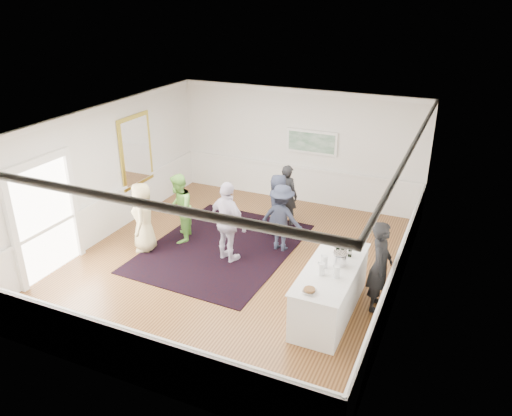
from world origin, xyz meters
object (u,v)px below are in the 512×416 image
at_px(serving_table, 330,290).
at_px(guest_green, 179,209).
at_px(guest_dark_a, 282,218).
at_px(guest_navy, 278,205).
at_px(guest_tan, 143,217).
at_px(guest_dark_b, 287,195).
at_px(guest_lilac, 228,222).
at_px(nut_bowl, 309,291).
at_px(ice_bucket, 340,259).
at_px(bartender, 380,266).

bearing_deg(serving_table, guest_green, 161.60).
height_order(guest_dark_a, guest_navy, guest_dark_a).
bearing_deg(guest_tan, guest_dark_b, 109.95).
relative_size(guest_lilac, guest_navy, 1.20).
relative_size(serving_table, guest_tan, 1.46).
bearing_deg(nut_bowl, ice_bucket, 78.65).
xyz_separation_m(guest_tan, guest_dark_a, (2.90, 1.29, -0.02)).
bearing_deg(guest_green, guest_lilac, 54.65).
distance_m(serving_table, bartender, 1.02).
bearing_deg(guest_dark_a, ice_bucket, 140.01).
xyz_separation_m(guest_dark_a, guest_navy, (-0.37, 0.72, -0.02)).
height_order(guest_navy, ice_bucket, guest_navy).
relative_size(guest_green, guest_dark_a, 1.05).
bearing_deg(guest_dark_a, serving_table, 136.18).
bearing_deg(guest_lilac, guest_tan, 30.51).
height_order(guest_dark_b, guest_navy, guest_dark_b).
distance_m(guest_dark_a, guest_navy, 0.81).
distance_m(guest_lilac, guest_navy, 1.76).
bearing_deg(serving_table, guest_navy, 128.33).
bearing_deg(guest_dark_a, guest_lilac, 51.46).
distance_m(bartender, nut_bowl, 1.73).
bearing_deg(guest_tan, guest_dark_a, 87.72).
relative_size(guest_green, nut_bowl, 6.82).
xyz_separation_m(guest_lilac, guest_navy, (0.52, 1.67, -0.15)).
height_order(bartender, nut_bowl, bartender).
distance_m(serving_table, guest_navy, 3.42).
relative_size(guest_dark_b, nut_bowl, 6.50).
bearing_deg(guest_lilac, guest_navy, -86.28).
relative_size(guest_lilac, guest_dark_b, 1.16).
height_order(guest_navy, nut_bowl, guest_navy).
bearing_deg(ice_bucket, guest_navy, 131.23).
relative_size(bartender, guest_navy, 1.15).
bearing_deg(guest_lilac, serving_table, -179.87).
bearing_deg(guest_green, ice_bucket, 52.51).
xyz_separation_m(bartender, guest_dark_b, (-2.89, 2.77, -0.10)).
height_order(bartender, guest_green, bartender).
xyz_separation_m(guest_lilac, nut_bowl, (2.52, -1.95, 0.08)).
bearing_deg(guest_tan, guest_navy, 102.23).
relative_size(bartender, guest_tan, 1.09).
relative_size(guest_green, ice_bucket, 6.47).
height_order(guest_tan, guest_green, guest_green).
bearing_deg(guest_navy, nut_bowl, 172.52).
distance_m(guest_dark_b, nut_bowl, 4.70).
bearing_deg(serving_table, nut_bowl, -96.78).
bearing_deg(guest_green, guest_dark_a, 82.35).
height_order(ice_bucket, nut_bowl, ice_bucket).
relative_size(guest_dark_b, guest_navy, 1.03).
relative_size(guest_tan, guest_green, 0.98).
height_order(bartender, guest_dark_a, bartender).
bearing_deg(serving_table, guest_dark_b, 122.68).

